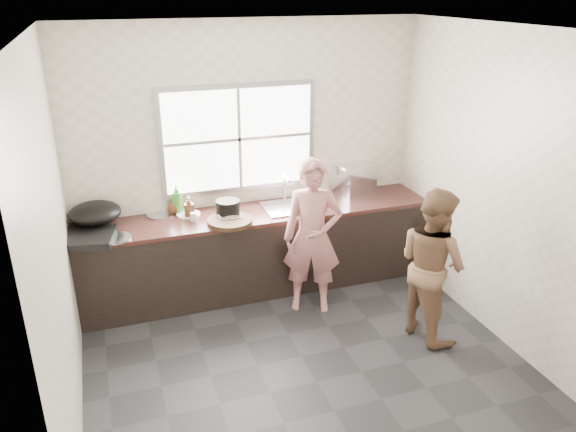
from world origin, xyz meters
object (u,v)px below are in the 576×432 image
object	(u,v)px
glass_jar	(193,217)
pot_lid_left	(116,238)
woman	(312,242)
cutting_board	(230,221)
bottle_brown_tall	(189,208)
bottle_brown_short	(173,207)
bottle_green	(177,199)
bowl_crabs	(307,211)
burner	(88,238)
wok	(95,213)
plate_food	(189,214)
bowl_held	(309,203)
dish_rack	(354,178)
person_side	(432,264)
bowl_mince	(230,217)
black_pot	(228,209)
pot_lid_right	(161,214)

from	to	relation	value
glass_jar	pot_lid_left	size ratio (longest dim) A/B	0.32
woman	cutting_board	size ratio (longest dim) A/B	3.27
bottle_brown_tall	bottle_brown_short	xyz separation A→B (m)	(-0.13, 0.14, -0.02)
bottle_green	pot_lid_left	distance (m)	0.78
cutting_board	bowl_crabs	xyz separation A→B (m)	(0.78, -0.01, 0.01)
cutting_board	pot_lid_left	xyz separation A→B (m)	(-1.06, -0.01, -0.02)
bowl_crabs	burner	distance (m)	2.08
wok	pot_lid_left	bearing A→B (deg)	-63.97
plate_food	bottle_green	bearing A→B (deg)	133.37
bottle_green	woman	bearing A→B (deg)	-34.33
bowl_held	bottle_green	world-z (taller)	bottle_green
dish_rack	bowl_crabs	bearing A→B (deg)	-169.78
bowl_crabs	bottle_green	distance (m)	1.30
person_side	bowl_held	distance (m)	1.48
plate_food	pot_lid_left	bearing A→B (deg)	-154.41
bowl_held	woman	bearing A→B (deg)	-107.68
cutting_board	bowl_held	size ratio (longest dim) A/B	2.47
burner	plate_food	bearing A→B (deg)	18.57
dish_rack	bottle_brown_tall	bearing A→B (deg)	163.24
glass_jar	burner	size ratio (longest dim) A/B	0.20
woman	bottle_brown_short	distance (m)	1.44
cutting_board	plate_food	distance (m)	0.47
cutting_board	bowl_mince	size ratio (longest dim) A/B	1.93
bowl_held	plate_food	size ratio (longest dim) A/B	0.76
dish_rack	burner	bearing A→B (deg)	167.24
bowl_crabs	black_pot	world-z (taller)	black_pot
woman	burner	xyz separation A→B (m)	(-2.01, 0.37, 0.18)
bottle_green	burner	xyz separation A→B (m)	(-0.86, -0.42, -0.12)
person_side	pot_lid_left	xyz separation A→B (m)	(-2.61, 1.09, 0.16)
plate_food	burner	xyz separation A→B (m)	(-0.95, -0.32, 0.02)
bottle_brown_tall	pot_lid_left	xyz separation A→B (m)	(-0.72, -0.30, -0.09)
person_side	cutting_board	world-z (taller)	person_side
black_pot	pot_lid_right	bearing A→B (deg)	157.54
bowl_mince	bottle_brown_short	size ratio (longest dim) A/B	1.52
woman	person_side	world-z (taller)	woman
bottle_brown_tall	glass_jar	xyz separation A→B (m)	(0.02, -0.12, -0.05)
bowl_mince	black_pot	world-z (taller)	black_pot
person_side	bowl_mince	xyz separation A→B (m)	(-1.53, 1.20, 0.19)
wok	dish_rack	xyz separation A→B (m)	(2.71, 0.12, 0.01)
bottle_green	bottle_brown_short	xyz separation A→B (m)	(-0.04, 0.00, -0.08)
person_side	bottle_green	world-z (taller)	person_side
bottle_brown_short	pot_lid_right	size ratio (longest dim) A/B	0.55
woman	person_side	xyz separation A→B (m)	(0.84, -0.75, -0.01)
dish_rack	pot_lid_right	xyz separation A→B (m)	(-2.11, 0.00, -0.15)
bowl_crabs	glass_jar	size ratio (longest dim) A/B	2.12
plate_food	glass_jar	size ratio (longest dim) A/B	2.65
black_pot	dish_rack	bearing A→B (deg)	9.96
bowl_mince	bottle_green	world-z (taller)	bottle_green
black_pot	pot_lid_right	xyz separation A→B (m)	(-0.63, 0.26, -0.08)
glass_jar	wok	size ratio (longest dim) A/B	0.18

